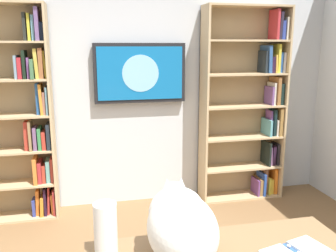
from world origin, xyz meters
TOP-DOWN VIEW (x-y plane):
  - wall_back at (0.00, -2.23)m, footprint 4.52×0.06m
  - bookshelf_left at (-1.30, -2.06)m, footprint 0.92×0.28m
  - bookshelf_right at (1.10, -2.06)m, footprint 0.79×0.28m
  - wall_mounted_tv at (-0.08, -2.15)m, footprint 0.95×0.07m
  - cat at (0.08, 0.13)m, footprint 0.32×0.57m
  - paper_towel_roll at (0.42, 0.03)m, footprint 0.11×0.11m

SIDE VIEW (x-z plane):
  - paper_towel_roll at x=0.42m, z-range 0.72..0.98m
  - cat at x=0.08m, z-range 0.72..1.07m
  - bookshelf_right at x=1.10m, z-range -0.01..2.07m
  - bookshelf_left at x=-1.30m, z-range -0.01..2.10m
  - wall_back at x=0.00m, z-range 0.00..2.70m
  - wall_mounted_tv at x=-0.08m, z-range 1.12..1.73m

